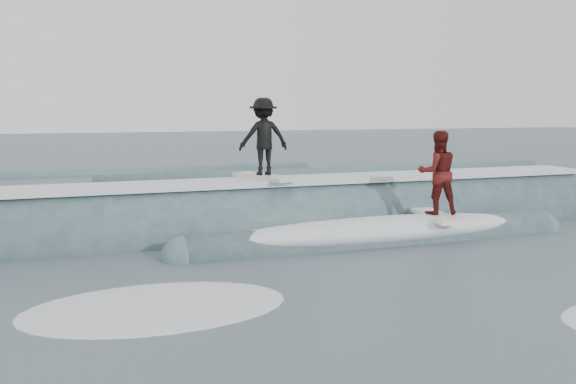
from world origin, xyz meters
name	(u,v)px	position (x,y,z in m)	size (l,w,h in m)	color
ground	(402,298)	(0.00, 0.00, 0.00)	(160.00, 160.00, 0.00)	#384952
breaking_wave	(284,231)	(0.19, 5.88, 0.04)	(22.44, 4.03, 2.49)	#334D56
surfer_black	(264,139)	(-0.25, 6.11, 2.28)	(1.23, 2.07, 1.96)	silver
surfer_red	(438,176)	(3.24, 3.91, 1.47)	(1.09, 2.07, 2.03)	white
whitewater	(476,323)	(0.35, -1.43, 0.00)	(16.19, 8.12, 0.10)	white
far_swells	(167,183)	(-0.56, 17.65, 0.00)	(38.41, 8.65, 0.80)	#334D56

